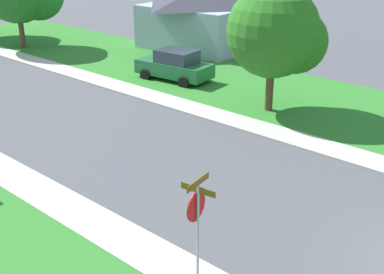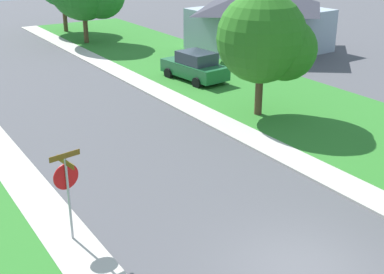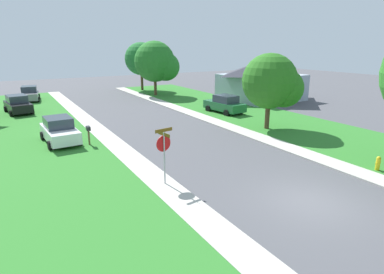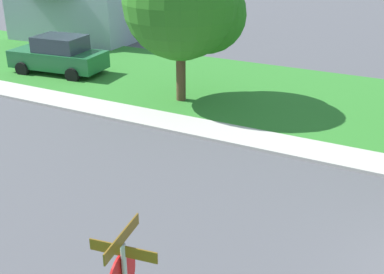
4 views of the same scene
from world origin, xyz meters
TOP-DOWN VIEW (x-y plane):
  - sidewalk_east at (4.70, 12.00)m, footprint 1.40×56.00m
  - lawn_east at (9.40, 12.00)m, footprint 8.00×56.00m
  - sidewalk_west at (-4.70, 12.00)m, footprint 1.40×56.00m
  - stop_sign_far_corner at (-4.58, 4.65)m, footprint 0.91×0.91m
  - car_green_far_down_street at (7.64, 16.93)m, footprint 2.38×4.47m
  - tree_sidewalk_far at (7.10, 10.02)m, footprint 4.47×4.16m
  - house_right_setback at (16.08, 21.30)m, footprint 9.48×8.36m

SIDE VIEW (x-z plane):
  - lawn_east at x=9.40m, z-range 0.00..0.08m
  - sidewalk_east at x=4.70m, z-range 0.00..0.10m
  - sidewalk_west at x=-4.70m, z-range 0.00..0.10m
  - car_green_far_down_street at x=7.64m, z-range -0.01..1.75m
  - stop_sign_far_corner at x=-4.58m, z-range 0.50..3.27m
  - house_right_setback at x=16.08m, z-range 0.08..4.68m
  - tree_sidewalk_far at x=7.10m, z-range 0.70..6.52m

